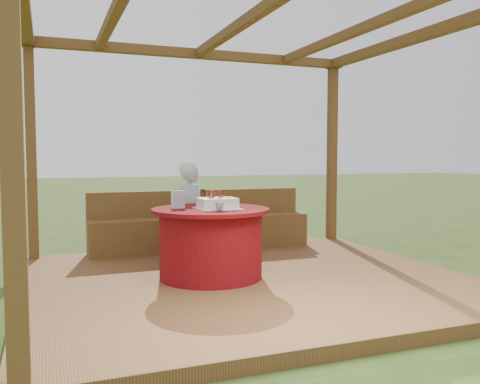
% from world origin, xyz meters
% --- Properties ---
extents(ground, '(60.00, 60.00, 0.00)m').
position_xyz_m(ground, '(0.00, 0.00, 0.00)').
color(ground, '#2F4717').
rests_on(ground, ground).
extents(deck, '(4.50, 4.00, 0.12)m').
position_xyz_m(deck, '(0.00, 0.00, 0.06)').
color(deck, brown).
rests_on(deck, ground).
extents(pergola, '(4.50, 4.00, 2.72)m').
position_xyz_m(pergola, '(0.00, 0.00, 2.41)').
color(pergola, brown).
rests_on(pergola, deck).
extents(bench, '(3.00, 0.42, 0.80)m').
position_xyz_m(bench, '(0.00, 1.72, 0.38)').
color(bench, brown).
rests_on(bench, deck).
extents(table, '(1.22, 1.22, 0.73)m').
position_xyz_m(table, '(-0.38, 0.12, 0.49)').
color(table, maroon).
rests_on(table, deck).
extents(chair, '(0.46, 0.46, 0.85)m').
position_xyz_m(chair, '(-0.30, 1.18, 0.59)').
color(chair, '#3B1F12').
rests_on(chair, deck).
extents(elderly_woman, '(0.49, 0.39, 1.22)m').
position_xyz_m(elderly_woman, '(-0.41, 0.89, 0.74)').
color(elderly_woman, '#8EB9D3').
rests_on(elderly_woman, deck).
extents(birthday_cake, '(0.42, 0.42, 0.19)m').
position_xyz_m(birthday_cake, '(-0.32, 0.05, 0.91)').
color(birthday_cake, white).
rests_on(birthday_cake, table).
extents(gift_bag, '(0.13, 0.09, 0.18)m').
position_xyz_m(gift_bag, '(-0.69, 0.25, 0.94)').
color(gift_bag, '#EB98D9').
rests_on(gift_bag, table).
extents(drinking_glass, '(0.09, 0.09, 0.08)m').
position_xyz_m(drinking_glass, '(-0.38, -0.18, 0.89)').
color(drinking_glass, white).
rests_on(drinking_glass, table).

